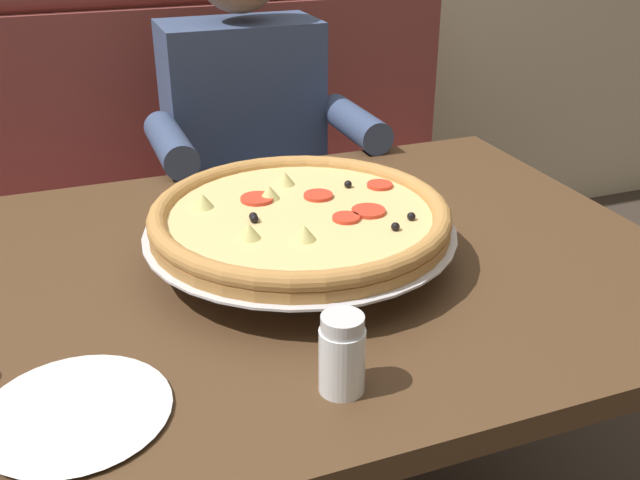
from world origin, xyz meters
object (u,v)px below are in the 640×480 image
at_px(dining_table, 301,303).
at_px(plate_near_left, 75,408).
at_px(booth_bench, 198,227).
at_px(diner_main, 255,151).
at_px(shaker_pepper_flakes, 342,359).
at_px(pizza, 302,218).

bearing_deg(dining_table, plate_near_left, -143.83).
xyz_separation_m(booth_bench, diner_main, (0.11, -0.27, 0.31)).
distance_m(booth_bench, diner_main, 0.43).
xyz_separation_m(diner_main, plate_near_left, (-0.50, -0.97, 0.05)).
bearing_deg(shaker_pepper_flakes, dining_table, 79.00).
relative_size(pizza, shaker_pepper_flakes, 4.81).
height_order(booth_bench, dining_table, booth_bench).
relative_size(booth_bench, dining_table, 1.38).
distance_m(dining_table, diner_main, 0.70).
bearing_deg(booth_bench, dining_table, -90.00).
relative_size(booth_bench, plate_near_left, 7.63).
bearing_deg(plate_near_left, pizza, 35.82).
bearing_deg(diner_main, shaker_pepper_flakes, -100.03).
bearing_deg(pizza, dining_table, 143.78).
bearing_deg(plate_near_left, dining_table, 36.17).
distance_m(booth_bench, shaker_pepper_flakes, 1.36).
relative_size(dining_table, shaker_pepper_flakes, 11.86).
distance_m(diner_main, shaker_pepper_flakes, 1.05).
distance_m(diner_main, plate_near_left, 1.09).
xyz_separation_m(diner_main, shaker_pepper_flakes, (-0.18, -1.03, 0.09)).
distance_m(shaker_pepper_flakes, plate_near_left, 0.33).
height_order(pizza, plate_near_left, pizza).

